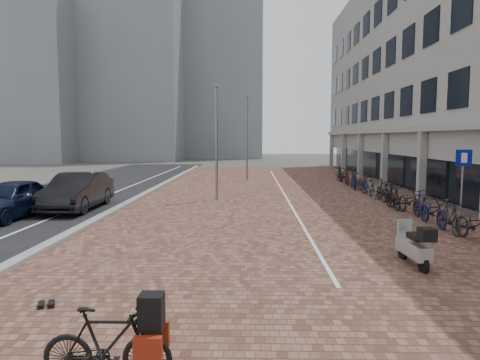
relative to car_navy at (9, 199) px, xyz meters
The scene contains 17 objects.
ground 9.60m from the car_navy, 26.93° to the right, with size 140.00×140.00×0.00m, color #474442.
plaza_brick 13.05m from the car_navy, 36.04° to the left, with size 14.50×42.00×0.04m, color brown.
street_asphalt 7.71m from the car_navy, 93.47° to the left, with size 8.00×50.00×0.03m, color black.
curb 8.43m from the car_navy, 65.86° to the left, with size 0.35×42.00×0.14m, color gray.
lane_line 7.85m from the car_navy, 78.68° to the left, with size 0.12×44.00×0.00m, color white.
parking_line 13.21m from the car_navy, 35.53° to the left, with size 0.10×30.00×0.00m, color white.
office_building 25.65m from the car_navy, 28.48° to the left, with size 8.40×40.00×15.00m.
bg_towers 46.89m from the car_navy, 97.41° to the left, with size 33.00×23.00×32.00m.
car_navy is the anchor object (origin of this frame).
car_dark 2.66m from the car_navy, 49.04° to the left, with size 1.63×4.68×1.54m, color black.
hero_bike 12.92m from the car_navy, 55.91° to the right, with size 1.60×0.46×1.13m.
shoes 10.02m from the car_navy, 57.48° to the right, with size 0.37×0.31×0.09m, color black, non-canonical shape.
scooter_back 14.00m from the car_navy, 24.20° to the right, with size 0.48×1.52×1.05m, color #AAABAF, non-canonical shape.
parking_sign 16.11m from the car_navy, ahead, with size 0.55×0.10×2.61m.
lamp_near 8.98m from the car_navy, 33.00° to the left, with size 0.12×0.12×5.43m, color slate.
lamp_far 16.89m from the car_navy, 58.78° to the left, with size 0.12×0.12×5.89m, color slate.
bike_row 16.24m from the car_navy, 21.18° to the left, with size 1.27×20.43×1.05m.
Camera 1 is at (0.46, -11.37, 3.00)m, focal length 32.41 mm.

